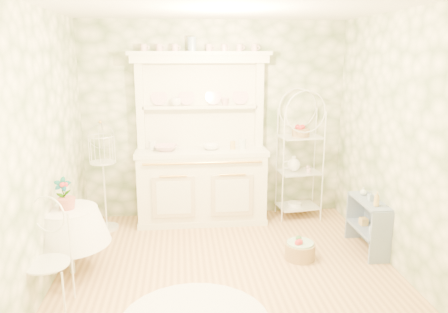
{
  "coord_description": "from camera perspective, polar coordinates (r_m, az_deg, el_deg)",
  "views": [
    {
      "loc": [
        -0.48,
        -4.18,
        2.27
      ],
      "look_at": [
        0.0,
        0.5,
        1.15
      ],
      "focal_mm": 35.0,
      "sensor_mm": 36.0,
      "label": 1
    }
  ],
  "objects": [
    {
      "name": "floor",
      "position": [
        4.78,
        0.63,
        -14.97
      ],
      "size": [
        3.6,
        3.6,
        0.0
      ],
      "primitive_type": "plane",
      "color": "tan",
      "rests_on": "ground"
    },
    {
      "name": "ceiling",
      "position": [
        4.23,
        0.73,
        19.24
      ],
      "size": [
        3.6,
        3.6,
        0.0
      ],
      "primitive_type": "plane",
      "color": "white",
      "rests_on": "floor"
    },
    {
      "name": "wall_left",
      "position": [
        4.48,
        -22.87,
        0.48
      ],
      "size": [
        3.6,
        3.6,
        0.0
      ],
      "primitive_type": "plane",
      "color": "#F5EBCC",
      "rests_on": "floor"
    },
    {
      "name": "wall_right",
      "position": [
        4.84,
        22.34,
        1.44
      ],
      "size": [
        3.6,
        3.6,
        0.0
      ],
      "primitive_type": "plane",
      "color": "#F5EBCC",
      "rests_on": "floor"
    },
    {
      "name": "wall_back",
      "position": [
        6.07,
        -1.24,
        4.67
      ],
      "size": [
        3.6,
        3.6,
        0.0
      ],
      "primitive_type": "plane",
      "color": "#F5EBCC",
      "rests_on": "floor"
    },
    {
      "name": "wall_front",
      "position": [
        2.59,
        5.19,
        -7.42
      ],
      "size": [
        3.6,
        3.6,
        0.0
      ],
      "primitive_type": "plane",
      "color": "#F5EBCC",
      "rests_on": "floor"
    },
    {
      "name": "kitchen_dresser",
      "position": [
        5.81,
        -2.98,
        2.22
      ],
      "size": [
        1.87,
        0.61,
        2.29
      ],
      "primitive_type": "cube",
      "color": "white",
      "rests_on": "floor"
    },
    {
      "name": "bakers_rack",
      "position": [
        6.12,
        9.85,
        -0.06
      ],
      "size": [
        0.59,
        0.45,
        1.73
      ],
      "primitive_type": "cube",
      "rotation": [
        0.0,
        0.0,
        0.13
      ],
      "color": "white",
      "rests_on": "floor"
    },
    {
      "name": "side_shelf",
      "position": [
        5.43,
        18.25,
        -8.69
      ],
      "size": [
        0.28,
        0.69,
        0.58
      ],
      "primitive_type": "cube",
      "rotation": [
        0.0,
        0.0,
        -0.05
      ],
      "color": "#7688A1",
      "rests_on": "floor"
    },
    {
      "name": "round_table",
      "position": [
        4.89,
        -19.47,
        -10.21
      ],
      "size": [
        0.85,
        0.85,
        0.75
      ],
      "primitive_type": "cylinder",
      "rotation": [
        0.0,
        0.0,
        0.3
      ],
      "color": "white",
      "rests_on": "floor"
    },
    {
      "name": "cafe_chair",
      "position": [
        4.25,
        -22.21,
        -12.19
      ],
      "size": [
        0.6,
        0.6,
        1.01
      ],
      "primitive_type": "cube",
      "rotation": [
        0.0,
        0.0,
        -0.38
      ],
      "color": "white",
      "rests_on": "floor"
    },
    {
      "name": "birdcage_stand",
      "position": [
        5.82,
        -15.44,
        -2.54
      ],
      "size": [
        0.37,
        0.37,
        1.44
      ],
      "primitive_type": "cube",
      "rotation": [
        0.0,
        0.0,
        -0.09
      ],
      "color": "white",
      "rests_on": "floor"
    },
    {
      "name": "floor_basket",
      "position": [
        5.1,
        9.89,
        -11.79
      ],
      "size": [
        0.46,
        0.46,
        0.24
      ],
      "primitive_type": "cylinder",
      "rotation": [
        0.0,
        0.0,
        -0.34
      ],
      "color": "tan",
      "rests_on": "floor"
    },
    {
      "name": "bowl_floral",
      "position": [
        5.82,
        -7.58,
        0.84
      ],
      "size": [
        0.34,
        0.34,
        0.07
      ],
      "primitive_type": "imported",
      "rotation": [
        0.0,
        0.0,
        -0.16
      ],
      "color": "white",
      "rests_on": "kitchen_dresser"
    },
    {
      "name": "bowl_white",
      "position": [
        5.84,
        -1.7,
        0.99
      ],
      "size": [
        0.26,
        0.26,
        0.07
      ],
      "primitive_type": "imported",
      "rotation": [
        0.0,
        0.0,
        -0.18
      ],
      "color": "white",
      "rests_on": "kitchen_dresser"
    },
    {
      "name": "cup_left",
      "position": [
        5.88,
        -6.28,
        6.87
      ],
      "size": [
        0.14,
        0.14,
        0.11
      ],
      "primitive_type": "imported",
      "rotation": [
        0.0,
        0.0,
        0.02
      ],
      "color": "white",
      "rests_on": "kitchen_dresser"
    },
    {
      "name": "cup_right",
      "position": [
        5.93,
        0.13,
        7.0
      ],
      "size": [
        0.13,
        0.13,
        0.1
      ],
      "primitive_type": "imported",
      "rotation": [
        0.0,
        0.0,
        -0.23
      ],
      "color": "white",
      "rests_on": "kitchen_dresser"
    },
    {
      "name": "potted_geranium",
      "position": [
        4.76,
        -20.26,
        -4.83
      ],
      "size": [
        0.18,
        0.13,
        0.33
      ],
      "primitive_type": "imported",
      "rotation": [
        0.0,
        0.0,
        0.05
      ],
      "color": "#3F7238",
      "rests_on": "round_table"
    },
    {
      "name": "bottle_amber",
      "position": [
        5.13,
        19.31,
        -5.43
      ],
      "size": [
        0.07,
        0.07,
        0.17
      ],
      "primitive_type": "imported",
      "rotation": [
        0.0,
        0.0,
        0.05
      ],
      "color": "tan",
      "rests_on": "side_shelf"
    },
    {
      "name": "bottle_blue",
      "position": [
        5.3,
        18.61,
        -5.1
      ],
      "size": [
        0.06,
        0.06,
        0.12
      ],
      "primitive_type": "imported",
      "rotation": [
        0.0,
        0.0,
        0.15
      ],
      "color": "#90A8BC",
      "rests_on": "side_shelf"
    },
    {
      "name": "bottle_glass",
      "position": [
        5.48,
        17.73,
        -4.5
      ],
      "size": [
        0.09,
        0.09,
        0.1
      ],
      "primitive_type": "imported",
      "rotation": [
        0.0,
        0.0,
        -0.14
      ],
      "color": "silver",
      "rests_on": "side_shelf"
    }
  ]
}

